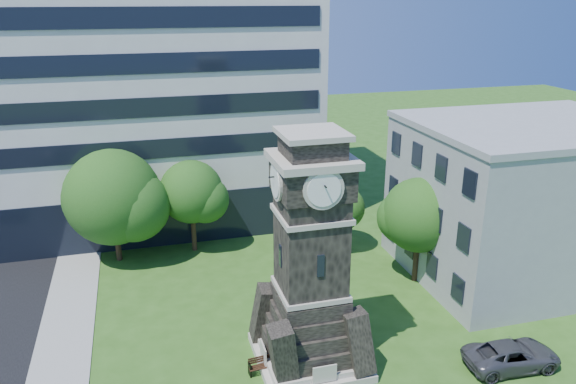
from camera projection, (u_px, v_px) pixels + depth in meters
name	position (u px, v px, depth m)	size (l,w,h in m)	color
sidewalk	(61.00, 364.00, 28.91)	(3.00, 70.00, 0.06)	gray
clock_tower	(310.00, 269.00, 27.56)	(5.40, 5.40, 12.22)	#B3AF9C
office_tall	(148.00, 45.00, 44.73)	(26.20, 15.11, 28.60)	silver
office_low	(526.00, 199.00, 37.29)	(15.20, 12.20, 10.40)	#95989A
car_east_lot	(512.00, 355.00, 28.55)	(2.26, 4.91, 1.37)	#444448
park_bench	(266.00, 364.00, 28.20)	(1.79, 0.48, 0.93)	black
tree_nw	(114.00, 199.00, 38.91)	(7.37, 6.70, 8.15)	#332114
tree_nc	(192.00, 194.00, 40.52)	(5.05, 4.59, 6.91)	#332114
tree_ne	(331.00, 203.00, 40.75)	(4.69, 4.27, 6.02)	#332114
tree_east	(420.00, 218.00, 36.03)	(5.33, 4.84, 7.11)	#332114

